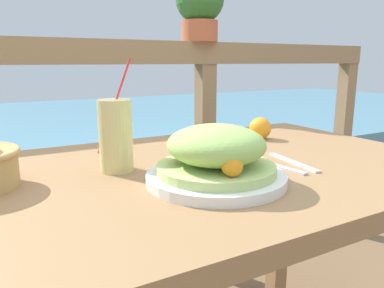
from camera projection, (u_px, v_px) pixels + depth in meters
name	position (u px, v px, depth m)	size (l,w,h in m)	color
patio_table	(188.00, 208.00, 0.87)	(1.29, 0.75, 0.74)	#997047
railing_fence	(103.00, 121.00, 1.42)	(2.80, 0.08, 1.06)	#937551
sea_backdrop	(33.00, 142.00, 3.67)	(12.00, 4.00, 0.40)	#568EA8
salad_plate	(217.00, 158.00, 0.74)	(0.28, 0.28, 0.12)	white
drink_glass	(116.00, 136.00, 0.82)	(0.08, 0.07, 0.25)	#DBCC7F
potted_plant	(200.00, 5.00, 1.53)	(0.20, 0.20, 0.27)	#B75B38
fork	(273.00, 165.00, 0.87)	(0.04, 0.18, 0.00)	silver
knife	(293.00, 162.00, 0.90)	(0.04, 0.18, 0.00)	silver
orange_near_glass	(260.00, 128.00, 1.17)	(0.07, 0.07, 0.07)	orange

